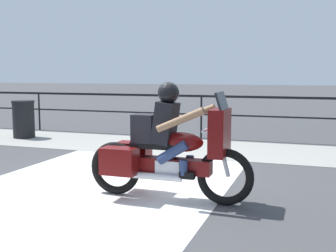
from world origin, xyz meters
name	(u,v)px	position (x,y,z in m)	size (l,w,h in m)	color
ground_plane	(123,183)	(0.00, 0.00, 0.00)	(120.00, 120.00, 0.00)	#424244
sidewalk_band	(185,147)	(0.00, 3.40, 0.01)	(44.00, 2.40, 0.01)	#99968E
crosswalk_band	(103,184)	(-0.24, -0.20, 0.00)	(3.79, 6.00, 0.01)	silver
fence_railing	(201,104)	(0.00, 4.93, 0.91)	(36.00, 0.05, 1.15)	black
motorcycle	(167,148)	(0.94, -0.60, 0.71)	(2.33, 0.76, 1.60)	black
trash_bin	(24,119)	(-4.48, 3.40, 0.50)	(0.59, 0.59, 1.00)	black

